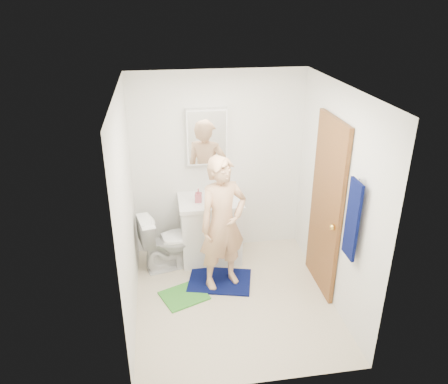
% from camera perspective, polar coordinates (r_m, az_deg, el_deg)
% --- Properties ---
extents(floor, '(2.20, 2.40, 0.02)m').
position_cam_1_polar(floor, '(5.17, 1.28, -13.88)').
color(floor, beige).
rests_on(floor, ground).
extents(ceiling, '(2.20, 2.40, 0.02)m').
position_cam_1_polar(ceiling, '(4.13, 1.60, 13.43)').
color(ceiling, white).
rests_on(ceiling, ground).
extents(wall_back, '(2.20, 0.02, 2.40)m').
position_cam_1_polar(wall_back, '(5.62, -0.76, 3.64)').
color(wall_back, white).
rests_on(wall_back, ground).
extents(wall_front, '(2.20, 0.02, 2.40)m').
position_cam_1_polar(wall_front, '(3.50, 4.98, -10.52)').
color(wall_front, white).
rests_on(wall_front, ground).
extents(wall_left, '(0.02, 2.40, 2.40)m').
position_cam_1_polar(wall_left, '(4.48, -12.72, -2.72)').
color(wall_left, white).
rests_on(wall_left, ground).
extents(wall_right, '(0.02, 2.40, 2.40)m').
position_cam_1_polar(wall_right, '(4.83, 14.50, -0.83)').
color(wall_right, white).
rests_on(wall_right, ground).
extents(vanity_cabinet, '(0.75, 0.55, 0.80)m').
position_cam_1_polar(vanity_cabinet, '(5.68, -1.80, -5.07)').
color(vanity_cabinet, white).
rests_on(vanity_cabinet, floor).
extents(countertop, '(0.79, 0.59, 0.05)m').
position_cam_1_polar(countertop, '(5.48, -1.85, -1.21)').
color(countertop, white).
rests_on(countertop, vanity_cabinet).
extents(sink_basin, '(0.40, 0.40, 0.03)m').
position_cam_1_polar(sink_basin, '(5.47, -1.86, -1.06)').
color(sink_basin, white).
rests_on(sink_basin, countertop).
extents(faucet, '(0.03, 0.03, 0.12)m').
position_cam_1_polar(faucet, '(5.60, -2.10, 0.37)').
color(faucet, silver).
rests_on(faucet, countertop).
extents(medicine_cabinet, '(0.50, 0.12, 0.70)m').
position_cam_1_polar(medicine_cabinet, '(5.40, -2.27, 7.25)').
color(medicine_cabinet, white).
rests_on(medicine_cabinet, wall_back).
extents(mirror_panel, '(0.46, 0.01, 0.66)m').
position_cam_1_polar(mirror_panel, '(5.34, -2.19, 7.06)').
color(mirror_panel, white).
rests_on(mirror_panel, wall_back).
extents(door, '(0.05, 0.80, 2.05)m').
position_cam_1_polar(door, '(5.01, 13.18, -1.95)').
color(door, brown).
rests_on(door, ground).
extents(door_knob, '(0.07, 0.07, 0.07)m').
position_cam_1_polar(door_knob, '(4.77, 14.01, -4.48)').
color(door_knob, gold).
rests_on(door_knob, door).
extents(towel, '(0.03, 0.24, 0.80)m').
position_cam_1_polar(towel, '(4.31, 16.43, -3.51)').
color(towel, '#070E43').
rests_on(towel, wall_right).
extents(towel_hook, '(0.06, 0.02, 0.02)m').
position_cam_1_polar(towel_hook, '(4.16, 17.62, 1.66)').
color(towel_hook, silver).
rests_on(towel_hook, wall_right).
extents(toilet, '(0.80, 0.57, 0.74)m').
position_cam_1_polar(toilet, '(5.55, -7.14, -6.37)').
color(toilet, white).
rests_on(toilet, floor).
extents(bath_mat, '(0.85, 0.70, 0.02)m').
position_cam_1_polar(bath_mat, '(5.43, -0.57, -11.52)').
color(bath_mat, '#070E43').
rests_on(bath_mat, floor).
extents(green_rug, '(0.61, 0.57, 0.02)m').
position_cam_1_polar(green_rug, '(5.22, -5.23, -13.32)').
color(green_rug, green).
rests_on(green_rug, floor).
extents(soap_dispenser, '(0.10, 0.10, 0.18)m').
position_cam_1_polar(soap_dispenser, '(5.37, -3.36, -0.47)').
color(soap_dispenser, '#C25A69').
rests_on(soap_dispenser, countertop).
extents(toothbrush_cup, '(0.14, 0.14, 0.09)m').
position_cam_1_polar(toothbrush_cup, '(5.54, 0.19, -0.09)').
color(toothbrush_cup, '#6E387D').
rests_on(toothbrush_cup, countertop).
extents(man, '(0.68, 0.56, 1.61)m').
position_cam_1_polar(man, '(4.95, -0.17, -4.19)').
color(man, tan).
rests_on(man, bath_mat).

